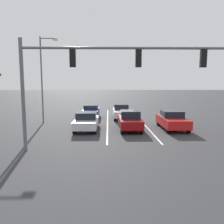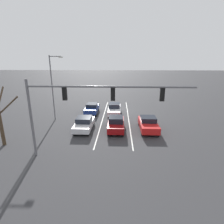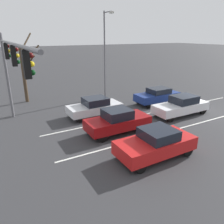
{
  "view_description": "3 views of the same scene",
  "coord_description": "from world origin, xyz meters",
  "px_view_note": "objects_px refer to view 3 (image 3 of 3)",
  "views": [
    {
      "loc": [
        1.65,
        25.38,
        3.74
      ],
      "look_at": [
        1.32,
        6.23,
        1.3
      ],
      "focal_mm": 35.0,
      "sensor_mm": 36.0,
      "label": 1
    },
    {
      "loc": [
        -0.48,
        25.84,
        7.49
      ],
      "look_at": [
        0.33,
        7.31,
        2.02
      ],
      "focal_mm": 28.0,
      "sensor_mm": 36.0,
      "label": 2
    },
    {
      "loc": [
        -11.38,
        14.42,
        6.07
      ],
      "look_at": [
        -0.61,
        8.34,
        1.68
      ],
      "focal_mm": 35.0,
      "sensor_mm": 36.0,
      "label": 3
    }
  ],
  "objects_px": {
    "car_maroon_midlane_front": "(118,121)",
    "street_lamp_right_shoulder": "(105,50)",
    "bare_tree_near": "(25,70)",
    "car_red_leftlane_front": "(156,143)",
    "car_navy_rightlane_second": "(157,95)",
    "car_silver_rightlane_front": "(95,107)",
    "traffic_signal_gantry": "(11,62)",
    "car_white_midlane_second": "(181,106)"
  },
  "relations": [
    {
      "from": "car_red_leftlane_front",
      "to": "bare_tree_near",
      "type": "relative_size",
      "value": 0.67
    },
    {
      "from": "car_white_midlane_second",
      "to": "traffic_signal_gantry",
      "type": "relative_size",
      "value": 0.38
    },
    {
      "from": "car_white_midlane_second",
      "to": "traffic_signal_gantry",
      "type": "bearing_deg",
      "value": 80.77
    },
    {
      "from": "car_maroon_midlane_front",
      "to": "car_red_leftlane_front",
      "type": "height_order",
      "value": "car_maroon_midlane_front"
    },
    {
      "from": "car_silver_rightlane_front",
      "to": "traffic_signal_gantry",
      "type": "bearing_deg",
      "value": 103.01
    },
    {
      "from": "bare_tree_near",
      "to": "car_red_leftlane_front",
      "type": "bearing_deg",
      "value": -163.81
    },
    {
      "from": "car_navy_rightlane_second",
      "to": "car_silver_rightlane_front",
      "type": "bearing_deg",
      "value": 91.1
    },
    {
      "from": "car_silver_rightlane_front",
      "to": "car_navy_rightlane_second",
      "type": "xyz_separation_m",
      "value": [
        0.12,
        -6.46,
        0.02
      ]
    },
    {
      "from": "car_red_leftlane_front",
      "to": "bare_tree_near",
      "type": "height_order",
      "value": "bare_tree_near"
    },
    {
      "from": "car_red_leftlane_front",
      "to": "car_white_midlane_second",
      "type": "distance_m",
      "value": 7.12
    },
    {
      "from": "car_red_leftlane_front",
      "to": "car_navy_rightlane_second",
      "type": "distance_m",
      "value": 9.65
    },
    {
      "from": "car_red_leftlane_front",
      "to": "car_navy_rightlane_second",
      "type": "relative_size",
      "value": 0.99
    },
    {
      "from": "car_silver_rightlane_front",
      "to": "car_red_leftlane_front",
      "type": "height_order",
      "value": "car_red_leftlane_front"
    },
    {
      "from": "car_navy_rightlane_second",
      "to": "car_white_midlane_second",
      "type": "xyz_separation_m",
      "value": [
        -3.34,
        0.41,
        0.02
      ]
    },
    {
      "from": "car_red_leftlane_front",
      "to": "car_white_midlane_second",
      "type": "bearing_deg",
      "value": -56.48
    },
    {
      "from": "car_silver_rightlane_front",
      "to": "bare_tree_near",
      "type": "bearing_deg",
      "value": 30.26
    },
    {
      "from": "street_lamp_right_shoulder",
      "to": "bare_tree_near",
      "type": "relative_size",
      "value": 1.3
    },
    {
      "from": "car_maroon_midlane_front",
      "to": "street_lamp_right_shoulder",
      "type": "distance_m",
      "value": 9.44
    },
    {
      "from": "car_maroon_midlane_front",
      "to": "car_red_leftlane_front",
      "type": "distance_m",
      "value": 3.57
    },
    {
      "from": "car_white_midlane_second",
      "to": "car_maroon_midlane_front",
      "type": "bearing_deg",
      "value": 93.38
    },
    {
      "from": "street_lamp_right_shoulder",
      "to": "car_white_midlane_second",
      "type": "bearing_deg",
      "value": -159.95
    },
    {
      "from": "street_lamp_right_shoulder",
      "to": "car_silver_rightlane_front",
      "type": "bearing_deg",
      "value": 143.09
    },
    {
      "from": "car_red_leftlane_front",
      "to": "car_navy_rightlane_second",
      "type": "bearing_deg",
      "value": -41.09
    },
    {
      "from": "car_maroon_midlane_front",
      "to": "car_red_leftlane_front",
      "type": "bearing_deg",
      "value": -177.33
    },
    {
      "from": "car_maroon_midlane_front",
      "to": "car_silver_rightlane_front",
      "type": "bearing_deg",
      "value": -0.78
    },
    {
      "from": "car_red_leftlane_front",
      "to": "traffic_signal_gantry",
      "type": "bearing_deg",
      "value": 44.79
    },
    {
      "from": "car_silver_rightlane_front",
      "to": "street_lamp_right_shoulder",
      "type": "bearing_deg",
      "value": -36.91
    },
    {
      "from": "car_maroon_midlane_front",
      "to": "car_navy_rightlane_second",
      "type": "bearing_deg",
      "value": -60.37
    },
    {
      "from": "bare_tree_near",
      "to": "car_silver_rightlane_front",
      "type": "bearing_deg",
      "value": -149.74
    },
    {
      "from": "car_red_leftlane_front",
      "to": "car_navy_rightlane_second",
      "type": "height_order",
      "value": "car_red_leftlane_front"
    },
    {
      "from": "car_white_midlane_second",
      "to": "street_lamp_right_shoulder",
      "type": "distance_m",
      "value": 8.96
    },
    {
      "from": "car_maroon_midlane_front",
      "to": "street_lamp_right_shoulder",
      "type": "relative_size",
      "value": 0.52
    },
    {
      "from": "car_white_midlane_second",
      "to": "bare_tree_near",
      "type": "distance_m",
      "value": 14.21
    },
    {
      "from": "car_maroon_midlane_front",
      "to": "bare_tree_near",
      "type": "xyz_separation_m",
      "value": [
        10.26,
        3.85,
        2.2
      ]
    },
    {
      "from": "car_silver_rightlane_front",
      "to": "car_navy_rightlane_second",
      "type": "bearing_deg",
      "value": -88.9
    },
    {
      "from": "car_silver_rightlane_front",
      "to": "car_white_midlane_second",
      "type": "bearing_deg",
      "value": -118.0
    },
    {
      "from": "car_red_leftlane_front",
      "to": "car_white_midlane_second",
      "type": "xyz_separation_m",
      "value": [
        3.93,
        -5.93,
        0.0
      ]
    },
    {
      "from": "bare_tree_near",
      "to": "street_lamp_right_shoulder",
      "type": "bearing_deg",
      "value": -107.85
    },
    {
      "from": "car_red_leftlane_front",
      "to": "bare_tree_near",
      "type": "distance_m",
      "value": 14.57
    },
    {
      "from": "street_lamp_right_shoulder",
      "to": "bare_tree_near",
      "type": "distance_m",
      "value": 7.72
    },
    {
      "from": "bare_tree_near",
      "to": "car_white_midlane_second",
      "type": "bearing_deg",
      "value": -134.86
    },
    {
      "from": "car_silver_rightlane_front",
      "to": "car_red_leftlane_front",
      "type": "distance_m",
      "value": 7.15
    }
  ]
}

